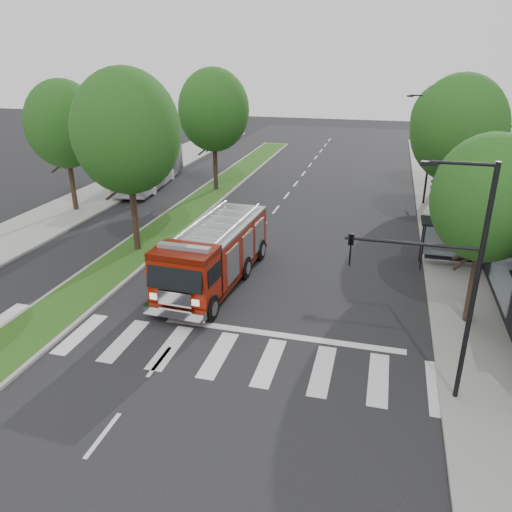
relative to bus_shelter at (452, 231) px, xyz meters
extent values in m
plane|color=black|center=(-11.20, -8.15, -2.04)|extent=(140.00, 140.00, 0.00)
cube|color=gray|center=(1.30, 1.85, -1.96)|extent=(5.00, 80.00, 0.15)
cube|color=gray|center=(-25.70, 1.85, -1.96)|extent=(5.00, 80.00, 0.15)
cube|color=gray|center=(-17.20, 9.85, -1.97)|extent=(3.00, 50.00, 0.14)
cube|color=#294714|center=(-17.20, 9.85, -1.89)|extent=(2.60, 49.50, 0.02)
cylinder|color=black|center=(-1.40, -0.75, -0.79)|extent=(0.08, 0.08, 2.50)
cylinder|color=black|center=(1.40, -0.75, -0.79)|extent=(0.08, 0.08, 2.50)
cylinder|color=black|center=(-1.40, 0.45, -0.79)|extent=(0.08, 0.08, 2.50)
cylinder|color=black|center=(1.40, 0.45, -0.79)|extent=(0.08, 0.08, 2.50)
cube|color=black|center=(0.00, -0.15, 0.51)|extent=(3.20, 1.60, 0.12)
cube|color=#8C99A5|center=(0.00, 0.55, -0.74)|extent=(2.80, 0.04, 1.80)
cube|color=black|center=(0.00, -0.15, -1.49)|extent=(2.40, 0.40, 0.08)
cylinder|color=black|center=(0.30, -6.15, -0.17)|extent=(0.36, 0.36, 3.74)
ellipsoid|color=#0F370F|center=(0.30, -6.15, 3.49)|extent=(4.40, 4.40, 5.06)
cylinder|color=black|center=(0.30, 5.85, 0.16)|extent=(0.36, 0.36, 4.40)
ellipsoid|color=#0F370F|center=(0.30, 5.85, 4.46)|extent=(5.60, 5.60, 6.44)
cylinder|color=black|center=(0.30, 15.85, -0.06)|extent=(0.36, 0.36, 3.96)
ellipsoid|color=#0F370F|center=(0.30, 15.85, 3.81)|extent=(5.00, 5.00, 5.75)
cylinder|color=black|center=(-17.20, -2.15, 0.27)|extent=(0.36, 0.36, 4.62)
ellipsoid|color=#0F370F|center=(-17.20, -2.15, 4.79)|extent=(5.80, 5.80, 6.67)
cylinder|color=black|center=(-17.20, 11.85, 0.16)|extent=(0.36, 0.36, 4.40)
ellipsoid|color=#0F370F|center=(-17.20, 11.85, 4.46)|extent=(5.60, 5.60, 6.44)
cylinder|color=black|center=(-25.20, 3.85, 0.05)|extent=(0.36, 0.36, 4.18)
ellipsoid|color=#0F370F|center=(-25.20, 3.85, 4.14)|extent=(5.20, 5.20, 5.98)
cylinder|color=black|center=(-0.70, -11.65, 1.96)|extent=(0.16, 0.16, 8.00)
cylinder|color=black|center=(-1.60, -11.65, 5.86)|extent=(1.80, 0.10, 0.10)
cube|color=black|center=(-2.50, -11.65, 5.81)|extent=(0.45, 0.20, 0.12)
cylinder|color=black|center=(-2.70, -11.65, 3.36)|extent=(4.00, 0.10, 0.10)
imported|color=black|center=(-4.50, -11.65, 2.96)|extent=(0.18, 0.22, 1.10)
cylinder|color=black|center=(-0.70, 11.85, 1.96)|extent=(0.16, 0.16, 8.00)
cylinder|color=black|center=(-1.60, 11.85, 5.86)|extent=(1.80, 0.10, 0.10)
cube|color=black|center=(-2.50, 11.85, 5.81)|extent=(0.45, 0.20, 0.12)
cube|color=#550E04|center=(-11.43, -4.99, -1.50)|extent=(3.16, 9.17, 0.27)
cube|color=maroon|center=(-11.38, -4.13, -0.37)|extent=(3.05, 7.02, 2.15)
cube|color=maroon|center=(-11.60, -8.32, -0.37)|extent=(2.79, 2.08, 2.26)
cube|color=#B2B2B7|center=(-11.38, -4.13, 0.76)|extent=(3.05, 7.02, 0.13)
cylinder|color=#B2B2B7|center=(-12.35, -4.08, 0.97)|extent=(0.44, 6.45, 0.11)
cylinder|color=#B2B2B7|center=(-10.41, -4.18, 0.97)|extent=(0.44, 6.45, 0.11)
cube|color=silver|center=(-11.67, -9.56, -1.39)|extent=(2.81, 0.52, 0.38)
cube|color=#8C99A5|center=(-11.60, -8.32, 1.08)|extent=(2.38, 0.50, 0.19)
cylinder|color=black|center=(-12.85, -8.58, -1.45)|extent=(0.44, 1.20, 1.18)
cylinder|color=black|center=(-10.38, -8.71, -1.45)|extent=(0.44, 1.20, 1.18)
cylinder|color=black|center=(-12.62, -4.07, -1.45)|extent=(0.44, 1.20, 1.18)
cylinder|color=black|center=(-10.15, -4.20, -1.45)|extent=(0.44, 1.20, 1.18)
cylinder|color=black|center=(-12.48, -1.49, -1.45)|extent=(0.44, 1.20, 1.18)
cylinder|color=black|center=(-10.01, -1.62, -1.45)|extent=(0.44, 1.20, 1.18)
imported|color=silver|center=(-23.20, 12.11, -0.46)|extent=(4.06, 11.59, 3.16)
camera|label=1|loc=(-3.67, -26.49, 8.77)|focal=35.00mm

